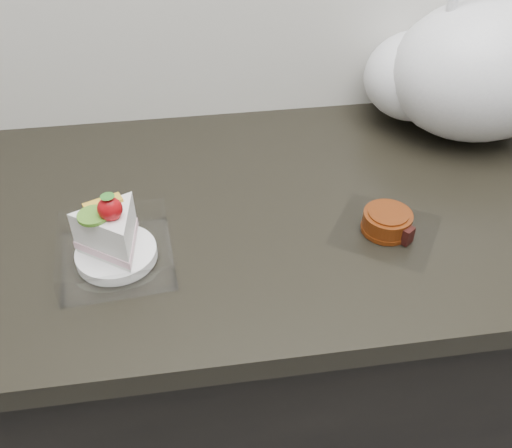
% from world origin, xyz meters
% --- Properties ---
extents(counter, '(2.04, 0.64, 0.90)m').
position_xyz_m(counter, '(0.00, 1.69, 0.45)').
color(counter, black).
rests_on(counter, ground).
extents(cake_tray, '(0.18, 0.18, 0.13)m').
position_xyz_m(cake_tray, '(-0.35, 1.58, 0.93)').
color(cake_tray, white).
rests_on(cake_tray, counter).
extents(mooncake_wrap, '(0.21, 0.21, 0.04)m').
position_xyz_m(mooncake_wrap, '(0.07, 1.59, 0.91)').
color(mooncake_wrap, white).
rests_on(mooncake_wrap, counter).
extents(plastic_bag, '(0.43, 0.35, 0.32)m').
position_xyz_m(plastic_bag, '(0.30, 1.87, 1.03)').
color(plastic_bag, white).
rests_on(plastic_bag, counter).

